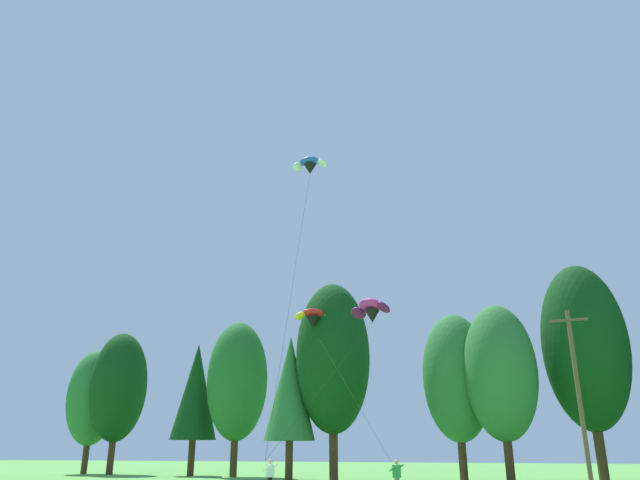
{
  "coord_description": "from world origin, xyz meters",
  "views": [
    {
      "loc": [
        11.02,
        -4.68,
        2.06
      ],
      "look_at": [
        1.56,
        20.36,
        11.62
      ],
      "focal_mm": 33.33,
      "sensor_mm": 36.0,
      "label": 1
    }
  ],
  "objects": [
    {
      "name": "kite_flyer_mid",
      "position": [
        3.45,
        26.13,
        1.0
      ],
      "size": [
        0.71,
        0.73,
        1.69
      ],
      "color": "gray",
      "rests_on": "ground_plane"
    },
    {
      "name": "treeline_tree_b",
      "position": [
        -28.85,
        44.53,
        8.1
      ],
      "size": [
        5.41,
        5.41,
        13.39
      ],
      "color": "#472D19",
      "rests_on": "ground_plane"
    },
    {
      "name": "treeline_tree_e",
      "position": [
        -8.42,
        40.06,
        6.88
      ],
      "size": [
        4.02,
        4.02,
        10.98
      ],
      "color": "#472D19",
      "rests_on": "ground_plane"
    },
    {
      "name": "treeline_tree_h",
      "position": [
        7.84,
        40.6,
        7.48
      ],
      "size": [
        5.13,
        5.13,
        12.35
      ],
      "color": "#472D19",
      "rests_on": "ground_plane"
    },
    {
      "name": "treeline_tree_i",
      "position": [
        13.77,
        42.41,
        9.26
      ],
      "size": [
        5.93,
        5.93,
        15.3
      ],
      "color": "#472D19",
      "rests_on": "ground_plane"
    },
    {
      "name": "utility_pole",
      "position": [
        12.58,
        33.88,
        5.35
      ],
      "size": [
        2.2,
        0.26,
        10.18
      ],
      "color": "brown",
      "rests_on": "ground_plane"
    },
    {
      "name": "treeline_tree_a",
      "position": [
        -32.46,
        45.21,
        7.22
      ],
      "size": [
        5.02,
        5.02,
        11.93
      ],
      "color": "#472D19",
      "rests_on": "ground_plane"
    },
    {
      "name": "treeline_tree_f",
      "position": [
        -5.04,
        40.81,
        9.25
      ],
      "size": [
        5.93,
        5.93,
        15.28
      ],
      "color": "#472D19",
      "rests_on": "ground_plane"
    },
    {
      "name": "parafoil_kite_mid_red_yellow",
      "position": [
        -5.58,
        37.79,
        11.9
      ],
      "size": [
        10.1,
        12.93,
        11.08
      ],
      "color": "red"
    },
    {
      "name": "parafoil_kite_far_blue_white",
      "position": [
        -4.2,
        33.4,
        22.8
      ],
      "size": [
        2.97,
        9.27,
        21.84
      ],
      "color": "blue"
    },
    {
      "name": "kite_flyer_near",
      "position": [
        -2.74,
        24.6,
        1.0
      ],
      "size": [
        0.63,
        0.66,
        1.69
      ],
      "color": "black",
      "rests_on": "ground_plane"
    },
    {
      "name": "treeline_tree_g",
      "position": [
        4.46,
        42.3,
        7.43
      ],
      "size": [
        5.11,
        5.11,
        12.27
      ],
      "color": "#472D19",
      "rests_on": "ground_plane"
    },
    {
      "name": "treeline_tree_c",
      "position": [
        -19.88,
        44.38,
        7.37
      ],
      "size": [
        4.19,
        4.19,
        11.76
      ],
      "color": "#472D19",
      "rests_on": "ground_plane"
    },
    {
      "name": "treeline_tree_d",
      "position": [
        -15.27,
        43.81,
        8.1
      ],
      "size": [
        5.41,
        5.41,
        13.38
      ],
      "color": "#472D19",
      "rests_on": "ground_plane"
    },
    {
      "name": "parafoil_kite_high_magenta",
      "position": [
        0.22,
        33.85,
        11.19
      ],
      "size": [
        4.99,
        10.45,
        10.44
      ],
      "color": "#D12893"
    }
  ]
}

